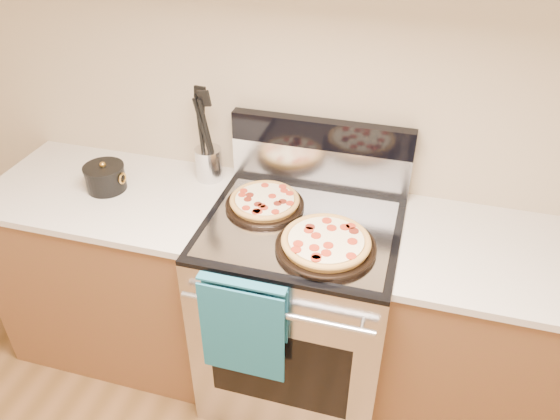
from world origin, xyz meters
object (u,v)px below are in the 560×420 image
(pepperoni_pizza_front, at_px, (326,243))
(saucepan, at_px, (106,179))
(range_body, at_px, (299,311))
(utensil_crock, at_px, (209,164))
(pepperoni_pizza_back, at_px, (265,202))

(pepperoni_pizza_front, bearing_deg, saucepan, 170.49)
(range_body, bearing_deg, utensil_crock, 153.43)
(utensil_crock, bearing_deg, pepperoni_pizza_front, -31.61)
(range_body, xyz_separation_m, pepperoni_pizza_back, (-0.17, 0.07, 0.50))
(range_body, height_order, pepperoni_pizza_back, pepperoni_pizza_back)
(utensil_crock, bearing_deg, saucepan, -152.64)
(range_body, bearing_deg, saucepan, 177.60)
(range_body, xyz_separation_m, pepperoni_pizza_front, (0.12, -0.13, 0.50))
(pepperoni_pizza_back, distance_m, pepperoni_pizza_front, 0.36)
(pepperoni_pizza_back, distance_m, saucepan, 0.70)
(pepperoni_pizza_back, xyz_separation_m, utensil_crock, (-0.31, 0.17, 0.04))
(pepperoni_pizza_front, distance_m, utensil_crock, 0.71)
(range_body, height_order, saucepan, saucepan)
(utensil_crock, height_order, saucepan, utensil_crock)
(pepperoni_pizza_front, height_order, saucepan, saucepan)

